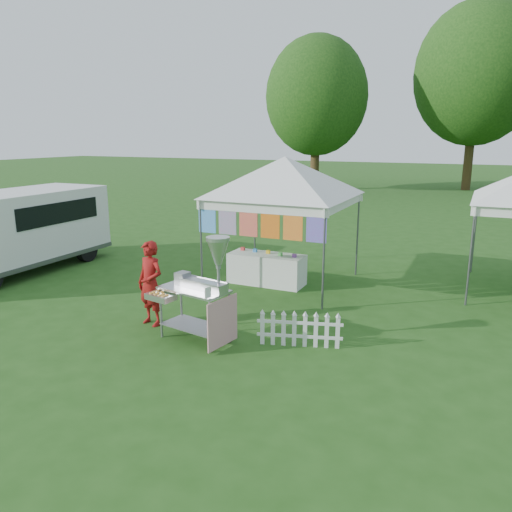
% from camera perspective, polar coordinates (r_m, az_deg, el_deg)
% --- Properties ---
extents(ground, '(120.00, 120.00, 0.00)m').
position_cam_1_polar(ground, '(9.11, -5.13, -8.80)').
color(ground, '#224D16').
rests_on(ground, ground).
extents(canopy_main, '(4.24, 4.24, 3.45)m').
position_cam_1_polar(canopy_main, '(11.59, 3.32, 11.24)').
color(canopy_main, '#59595E').
rests_on(canopy_main, ground).
extents(tree_left, '(6.40, 6.40, 9.53)m').
position_cam_1_polar(tree_left, '(32.99, 6.94, 17.66)').
color(tree_left, '#3C2C16').
rests_on(tree_left, ground).
extents(tree_mid, '(7.60, 7.60, 11.52)m').
position_cam_1_polar(tree_mid, '(35.49, 23.92, 18.47)').
color(tree_mid, '#3C2C16').
rests_on(tree_mid, ground).
extents(donut_cart, '(1.47, 0.91, 1.88)m').
position_cam_1_polar(donut_cart, '(8.38, -6.17, -2.83)').
color(donut_cart, gray).
rests_on(donut_cart, ground).
extents(vendor, '(0.65, 0.50, 1.60)m').
position_cam_1_polar(vendor, '(9.44, -11.97, -3.09)').
color(vendor, maroon).
rests_on(vendor, ground).
extents(cargo_van, '(2.03, 4.99, 2.06)m').
position_cam_1_polar(cargo_van, '(14.32, -25.49, 2.83)').
color(cargo_van, white).
rests_on(cargo_van, ground).
extents(picket_fence, '(1.39, 0.43, 0.56)m').
position_cam_1_polar(picket_fence, '(8.47, 5.01, -8.46)').
color(picket_fence, white).
rests_on(picket_fence, ground).
extents(display_table, '(1.80, 0.70, 0.72)m').
position_cam_1_polar(display_table, '(11.89, 1.22, -1.50)').
color(display_table, white).
rests_on(display_table, ground).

